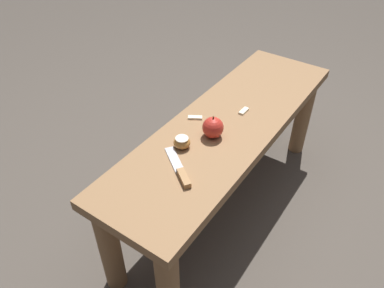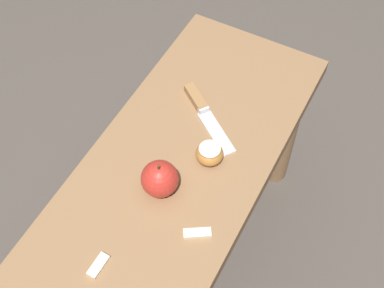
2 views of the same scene
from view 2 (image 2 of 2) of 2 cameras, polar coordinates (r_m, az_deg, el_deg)
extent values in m
cube|color=olive|center=(1.11, -6.31, -9.80)|extent=(1.27, 0.38, 0.04)
cylinder|color=olive|center=(1.62, 1.26, 4.86)|extent=(0.08, 0.08, 0.44)
cylinder|color=olive|center=(1.57, 9.71, 1.39)|extent=(0.08, 0.08, 0.44)
cube|color=silver|center=(1.21, 2.61, 1.24)|extent=(0.10, 0.12, 0.00)
cube|color=silver|center=(1.24, 1.23, 3.62)|extent=(0.03, 0.02, 0.02)
cube|color=#9E7042|center=(1.27, 0.41, 4.94)|extent=(0.07, 0.08, 0.02)
sphere|color=red|center=(1.10, -3.38, -3.77)|extent=(0.08, 0.08, 0.08)
cylinder|color=#4C3319|center=(1.07, -3.49, -2.57)|extent=(0.01, 0.01, 0.01)
ellipsoid|color=#B27233|center=(1.16, 1.88, -1.06)|extent=(0.06, 0.06, 0.04)
cylinder|color=beige|center=(1.14, 1.91, -0.53)|extent=(0.05, 0.05, 0.00)
cube|color=beige|center=(1.08, 0.57, -9.48)|extent=(0.05, 0.06, 0.01)
cube|color=beige|center=(1.07, -9.97, -12.63)|extent=(0.05, 0.02, 0.01)
camera|label=1|loc=(1.68, -6.22, 50.68)|focal=35.00mm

